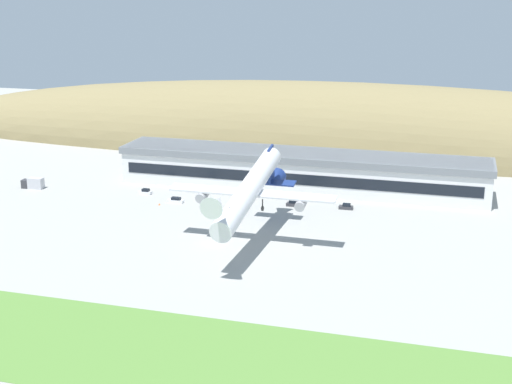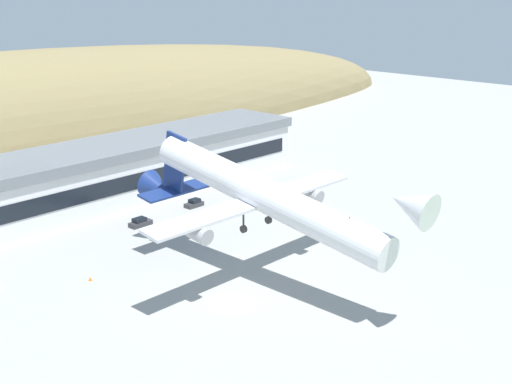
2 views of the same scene
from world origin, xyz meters
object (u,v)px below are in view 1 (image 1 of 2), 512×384
(terminal_building, at_px, (301,168))
(cargo_airplane, at_px, (250,190))
(service_car_2, at_px, (294,204))
(service_car_3, at_px, (145,192))
(traffic_cone_0, at_px, (159,204))
(service_car_0, at_px, (176,200))
(traffic_cone_1, at_px, (209,213))
(service_car_1, at_px, (346,207))
(fuel_truck, at_px, (33,183))

(terminal_building, bearing_deg, cargo_airplane, -91.05)
(terminal_building, height_order, service_car_2, terminal_building)
(service_car_3, distance_m, traffic_cone_0, 11.83)
(service_car_0, xyz_separation_m, service_car_3, (-11.49, 5.43, 0.02))
(terminal_building, distance_m, traffic_cone_1, 35.89)
(service_car_1, height_order, service_car_3, service_car_3)
(terminal_building, distance_m, service_car_0, 38.27)
(service_car_2, bearing_deg, traffic_cone_1, -145.80)
(service_car_2, xyz_separation_m, traffic_cone_1, (-19.74, -13.42, -0.36))
(cargo_airplane, height_order, traffic_cone_0, cargo_airplane)
(service_car_0, bearing_deg, service_car_2, 10.33)
(service_car_1, relative_size, fuel_truck, 0.57)
(service_car_2, height_order, service_car_3, service_car_3)
(service_car_2, distance_m, fuel_truck, 78.03)
(service_car_0, bearing_deg, traffic_cone_1, -31.57)
(cargo_airplane, relative_size, service_car_0, 11.30)
(cargo_airplane, relative_size, traffic_cone_0, 90.20)
(service_car_0, relative_size, service_car_3, 1.24)
(service_car_2, bearing_deg, cargo_airplane, -95.32)
(fuel_truck, xyz_separation_m, traffic_cone_1, (58.20, -9.75, -1.23))
(traffic_cone_0, bearing_deg, service_car_0, 43.25)
(cargo_airplane, distance_m, service_car_1, 39.17)
(terminal_building, xyz_separation_m, service_car_2, (2.06, -17.25, -5.62))
(terminal_building, distance_m, service_car_2, 18.26)
(cargo_airplane, relative_size, traffic_cone_1, 90.20)
(service_car_1, height_order, traffic_cone_1, service_car_1)
(service_car_0, bearing_deg, service_car_3, 154.73)
(service_car_2, relative_size, traffic_cone_0, 7.24)
(service_car_3, bearing_deg, traffic_cone_1, -28.63)
(service_car_2, bearing_deg, service_car_0, -169.67)
(cargo_airplane, bearing_deg, service_car_1, 62.84)
(cargo_airplane, height_order, service_car_0, cargo_airplane)
(service_car_1, bearing_deg, fuel_truck, -176.96)
(service_car_3, distance_m, fuel_truck, 34.55)
(cargo_airplane, bearing_deg, fuel_truck, 159.39)
(traffic_cone_0, bearing_deg, fuel_truck, 172.72)
(terminal_building, xyz_separation_m, service_car_0, (-30.00, -23.09, -5.62))
(cargo_airplane, xyz_separation_m, traffic_cone_0, (-32.54, 22.77, -12.70))
(terminal_building, relative_size, fuel_truck, 16.24)
(service_car_2, bearing_deg, fuel_truck, -177.31)
(service_car_2, xyz_separation_m, traffic_cone_0, (-35.50, -9.08, -0.36))
(cargo_airplane, relative_size, service_car_2, 12.45)
(service_car_0, height_order, traffic_cone_0, service_car_0)
(fuel_truck, bearing_deg, traffic_cone_1, -9.51)
(traffic_cone_1, bearing_deg, cargo_airplane, -47.71)
(service_car_3, bearing_deg, cargo_airplane, -37.76)
(fuel_truck, bearing_deg, service_car_2, 2.69)
(cargo_airplane, xyz_separation_m, traffic_cone_1, (-16.77, 18.44, -12.70))
(service_car_1, xyz_separation_m, service_car_3, (-57.55, -1.63, 0.04))
(service_car_0, bearing_deg, fuel_truck, 177.28)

